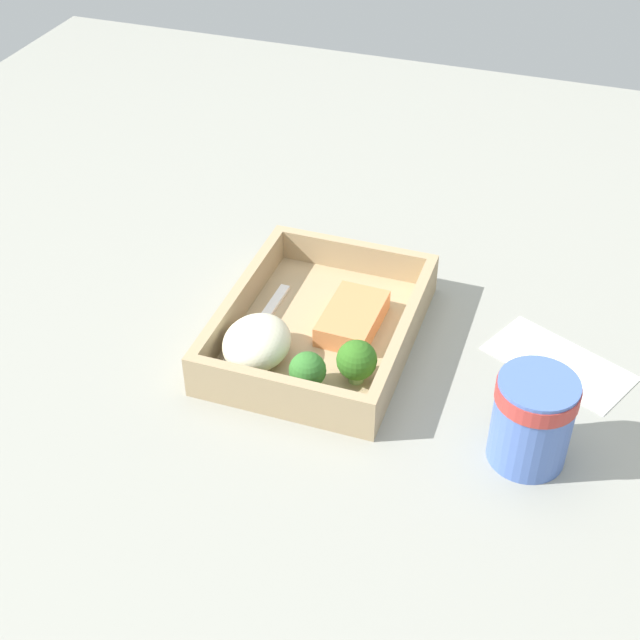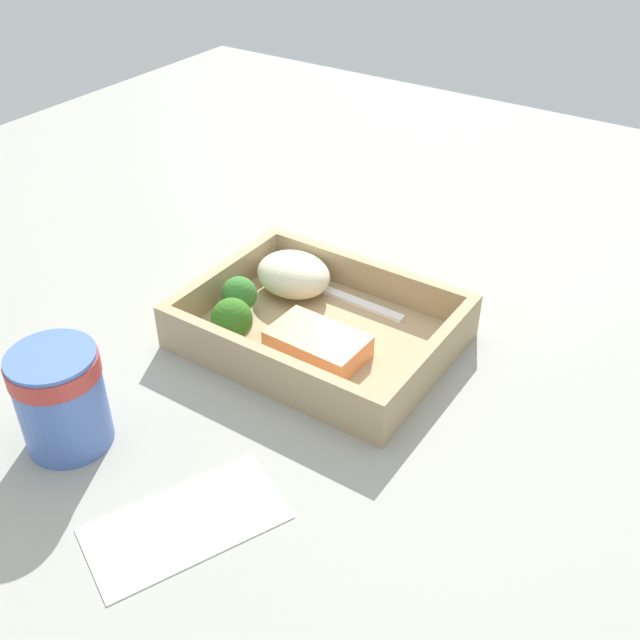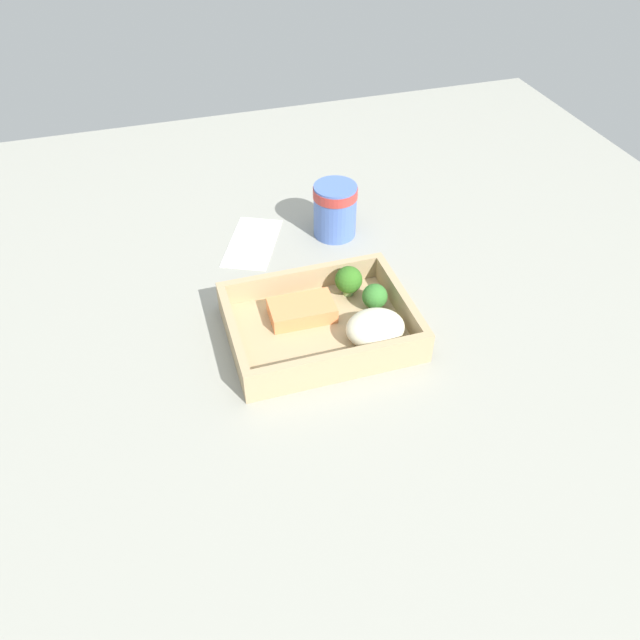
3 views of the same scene
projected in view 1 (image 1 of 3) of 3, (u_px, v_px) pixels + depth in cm
name	position (u px, v px, depth cm)	size (l,w,h in cm)	color
ground_plane	(320.00, 346.00, 99.72)	(160.00, 160.00, 2.00)	gray
takeout_tray	(320.00, 335.00, 98.73)	(26.40, 20.18, 1.20)	tan
tray_rim	(320.00, 317.00, 97.18)	(26.40, 20.18, 3.78)	tan
salmon_fillet	(352.00, 318.00, 98.16)	(9.55, 5.78, 2.40)	#E9864F
mashed_potatoes	(257.00, 343.00, 93.22)	(8.47, 7.05, 4.51)	beige
broccoli_floret_1	(357.00, 361.00, 90.33)	(4.21, 4.21, 4.87)	#81AD67
broccoli_floret_2	(308.00, 371.00, 89.78)	(3.83, 3.83, 4.23)	#89AF68
fork	(255.00, 331.00, 97.93)	(15.84, 2.29, 0.44)	white
paper_cup	(533.00, 416.00, 82.06)	(7.65, 7.65, 9.51)	#4B6AB7
receipt_slip	(559.00, 363.00, 95.79)	(7.83, 15.29, 0.24)	white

